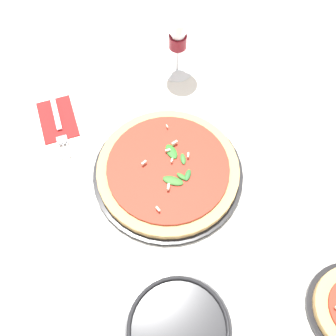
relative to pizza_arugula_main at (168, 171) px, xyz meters
name	(u,v)px	position (x,y,z in m)	size (l,w,h in m)	color
ground_plane	(173,164)	(-0.02, 0.02, -0.02)	(6.00, 6.00, 0.00)	silver
pizza_arugula_main	(168,171)	(0.00, 0.00, 0.00)	(0.33, 0.33, 0.05)	black
wine_glass	(178,35)	(-0.28, 0.12, 0.10)	(0.08, 0.08, 0.17)	white
napkin	(57,119)	(-0.23, -0.20, -0.01)	(0.13, 0.08, 0.01)	#B21E1E
fork	(58,120)	(-0.22, -0.20, -0.01)	(0.22, 0.02, 0.00)	silver
side_plate_white	(178,328)	(0.31, -0.09, -0.01)	(0.19, 0.19, 0.02)	black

